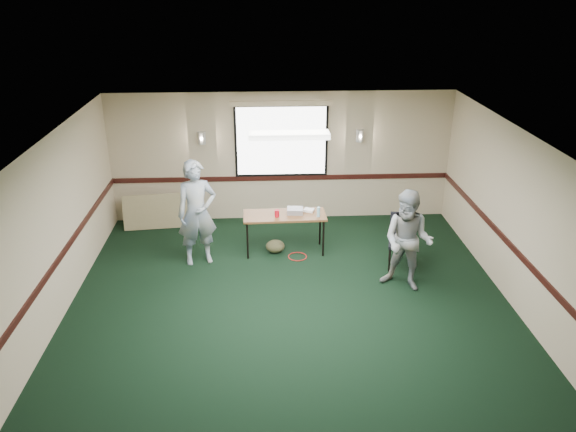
{
  "coord_description": "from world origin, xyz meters",
  "views": [
    {
      "loc": [
        -0.43,
        -7.08,
        4.86
      ],
      "look_at": [
        0.0,
        1.3,
        1.2
      ],
      "focal_mm": 35.0,
      "sensor_mm": 36.0,
      "label": 1
    }
  ],
  "objects_px": {
    "person_right": "(408,241)",
    "conference_chair": "(402,236)",
    "folding_table": "(285,217)",
    "person_left": "(197,213)",
    "projector": "(295,211)"
  },
  "relations": [
    {
      "from": "projector",
      "to": "person_right",
      "type": "relative_size",
      "value": 0.17
    },
    {
      "from": "projector",
      "to": "person_right",
      "type": "bearing_deg",
      "value": -35.34
    },
    {
      "from": "folding_table",
      "to": "person_right",
      "type": "height_order",
      "value": "person_right"
    },
    {
      "from": "folding_table",
      "to": "projector",
      "type": "xyz_separation_m",
      "value": [
        0.2,
        0.05,
        0.1
      ]
    },
    {
      "from": "folding_table",
      "to": "person_left",
      "type": "bearing_deg",
      "value": -169.65
    },
    {
      "from": "person_left",
      "to": "conference_chair",
      "type": "bearing_deg",
      "value": -20.46
    },
    {
      "from": "conference_chair",
      "to": "projector",
      "type": "bearing_deg",
      "value": 173.21
    },
    {
      "from": "folding_table",
      "to": "projector",
      "type": "relative_size",
      "value": 5.27
    },
    {
      "from": "folding_table",
      "to": "projector",
      "type": "bearing_deg",
      "value": 12.98
    },
    {
      "from": "folding_table",
      "to": "person_left",
      "type": "height_order",
      "value": "person_left"
    },
    {
      "from": "projector",
      "to": "conference_chair",
      "type": "bearing_deg",
      "value": -15.32
    },
    {
      "from": "folding_table",
      "to": "conference_chair",
      "type": "relative_size",
      "value": 1.59
    },
    {
      "from": "person_right",
      "to": "conference_chair",
      "type": "bearing_deg",
      "value": 110.6
    },
    {
      "from": "person_left",
      "to": "person_right",
      "type": "height_order",
      "value": "person_left"
    },
    {
      "from": "projector",
      "to": "conference_chair",
      "type": "xyz_separation_m",
      "value": [
        1.86,
        -0.68,
        -0.24
      ]
    }
  ]
}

